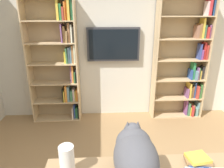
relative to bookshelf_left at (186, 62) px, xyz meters
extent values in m
cube|color=beige|center=(1.24, -0.17, 0.28)|extent=(4.52, 0.06, 2.70)
cube|color=tan|center=(-0.35, 0.02, 0.05)|extent=(0.02, 0.28, 2.24)
cube|color=tan|center=(0.58, 0.02, 0.05)|extent=(0.02, 0.28, 2.24)
cube|color=tan|center=(0.11, -0.11, 0.05)|extent=(0.95, 0.01, 2.24)
cube|color=tan|center=(0.11, 0.02, -1.06)|extent=(0.91, 0.27, 0.02)
cube|color=tan|center=(0.11, 0.02, -0.69)|extent=(0.91, 0.27, 0.02)
cube|color=tan|center=(0.11, 0.02, -0.32)|extent=(0.91, 0.27, 0.02)
cube|color=tan|center=(0.11, 0.02, 0.05)|extent=(0.91, 0.27, 0.02)
cube|color=tan|center=(0.11, 0.02, 0.42)|extent=(0.91, 0.27, 0.02)
cube|color=tan|center=(0.11, 0.02, 0.79)|extent=(0.91, 0.27, 0.02)
cube|color=#719DA5|center=(-0.32, 0.03, -0.91)|extent=(0.02, 0.19, 0.28)
cube|color=#72A59C|center=(-0.29, 0.03, -0.96)|extent=(0.04, 0.24, 0.17)
cube|color=olive|center=(-0.24, 0.02, -0.94)|extent=(0.03, 0.19, 0.21)
cube|color=#BB3232|center=(-0.21, 0.04, -0.94)|extent=(0.03, 0.23, 0.21)
cube|color=gold|center=(-0.17, 0.02, -0.96)|extent=(0.02, 0.23, 0.18)
cube|color=#437550|center=(-0.14, 0.03, -0.92)|extent=(0.03, 0.20, 0.26)
cube|color=#824A88|center=(-0.10, 0.02, -0.90)|extent=(0.03, 0.15, 0.30)
cube|color=#407D3D|center=(-0.32, 0.02, -0.54)|extent=(0.03, 0.23, 0.27)
cube|color=#6FA39E|center=(-0.28, 0.03, -0.59)|extent=(0.03, 0.20, 0.18)
cube|color=#BA3E31|center=(-0.25, 0.04, -0.56)|extent=(0.04, 0.23, 0.24)
cube|color=#34589C|center=(-0.21, 0.03, -0.53)|extent=(0.02, 0.15, 0.30)
cube|color=#91643F|center=(-0.18, 0.03, -0.56)|extent=(0.02, 0.14, 0.23)
cube|color=olive|center=(-0.15, 0.03, -0.57)|extent=(0.03, 0.15, 0.21)
cube|color=gold|center=(-0.11, 0.02, -0.53)|extent=(0.03, 0.22, 0.29)
cube|color=#7C4E82|center=(-0.08, 0.02, -0.59)|extent=(0.03, 0.19, 0.18)
cube|color=#272526|center=(-0.31, 0.03, -0.19)|extent=(0.05, 0.13, 0.24)
cube|color=gold|center=(-0.27, 0.03, -0.23)|extent=(0.02, 0.16, 0.16)
cube|color=#3E833E|center=(-0.24, 0.04, -0.20)|extent=(0.02, 0.15, 0.21)
cube|color=#80537C|center=(-0.21, 0.02, -0.20)|extent=(0.04, 0.24, 0.23)
cube|color=#698CA1|center=(-0.18, 0.04, -0.23)|extent=(0.04, 0.23, 0.17)
cube|color=#2C874D|center=(-0.13, 0.03, -0.15)|extent=(0.04, 0.16, 0.31)
cube|color=#2B4C98|center=(-0.10, 0.03, -0.22)|extent=(0.02, 0.19, 0.18)
cube|color=#B13A2F|center=(-0.32, 0.04, 0.19)|extent=(0.02, 0.18, 0.26)
cube|color=#AD2825|center=(-0.28, 0.04, 0.21)|extent=(0.04, 0.13, 0.30)
cube|color=#7E4189|center=(-0.24, 0.04, 0.15)|extent=(0.03, 0.16, 0.18)
cube|color=#36468C|center=(-0.21, 0.04, 0.20)|extent=(0.03, 0.15, 0.27)
cube|color=#834E7A|center=(-0.32, 0.02, 0.54)|extent=(0.02, 0.19, 0.22)
cube|color=red|center=(-0.28, 0.03, 0.52)|extent=(0.03, 0.18, 0.19)
cube|color=#407050|center=(-0.24, 0.02, 0.54)|extent=(0.03, 0.16, 0.22)
cube|color=yellow|center=(-0.20, 0.02, 0.60)|extent=(0.04, 0.16, 0.33)
cube|color=olive|center=(-0.16, 0.02, 0.55)|extent=(0.04, 0.17, 0.24)
cube|color=#92644C|center=(-0.11, 0.02, 0.54)|extent=(0.04, 0.18, 0.22)
cube|color=#254D8C|center=(-0.32, 0.02, 0.97)|extent=(0.02, 0.19, 0.33)
cube|color=orange|center=(-0.29, 0.02, 0.96)|extent=(0.02, 0.13, 0.32)
cube|color=#C03036|center=(-0.26, 0.03, 0.97)|extent=(0.03, 0.21, 0.33)
cube|color=silver|center=(-0.23, 0.03, 0.91)|extent=(0.03, 0.14, 0.23)
cube|color=tan|center=(1.96, 0.02, 0.01)|extent=(0.02, 0.28, 2.15)
cube|color=tan|center=(2.79, 0.02, 0.01)|extent=(0.02, 0.28, 2.15)
cube|color=tan|center=(2.38, -0.11, 0.01)|extent=(0.86, 0.01, 2.15)
cube|color=tan|center=(2.38, 0.02, -1.06)|extent=(0.81, 0.27, 0.02)
cube|color=tan|center=(2.38, 0.02, -0.70)|extent=(0.81, 0.27, 0.02)
cube|color=tan|center=(2.38, 0.02, -0.35)|extent=(0.81, 0.27, 0.02)
cube|color=tan|center=(2.38, 0.02, 0.01)|extent=(0.81, 0.27, 0.02)
cube|color=tan|center=(2.38, 0.02, 0.37)|extent=(0.81, 0.27, 0.02)
cube|color=tan|center=(2.38, 0.02, 0.72)|extent=(0.81, 0.27, 0.02)
cube|color=black|center=(1.99, 0.04, -0.96)|extent=(0.03, 0.15, 0.17)
cube|color=#35824C|center=(2.03, 0.02, -0.95)|extent=(0.04, 0.14, 0.20)
cube|color=#304C9D|center=(2.06, 0.03, -0.91)|extent=(0.02, 0.17, 0.28)
cube|color=beige|center=(2.09, 0.03, -0.94)|extent=(0.02, 0.24, 0.21)
cube|color=orange|center=(1.99, 0.02, -0.59)|extent=(0.03, 0.17, 0.21)
cube|color=gold|center=(2.03, 0.03, -0.60)|extent=(0.02, 0.14, 0.19)
cube|color=silver|center=(2.06, 0.03, -0.58)|extent=(0.04, 0.13, 0.23)
cube|color=#3C7950|center=(2.10, 0.02, -0.59)|extent=(0.04, 0.17, 0.20)
cube|color=#6894A3|center=(2.15, 0.03, -0.55)|extent=(0.04, 0.18, 0.28)
cube|color=orange|center=(2.19, 0.03, -0.54)|extent=(0.03, 0.22, 0.31)
cube|color=gold|center=(2.22, 0.03, -0.59)|extent=(0.02, 0.24, 0.20)
cube|color=black|center=(2.24, 0.02, -0.57)|extent=(0.02, 0.22, 0.25)
cube|color=black|center=(1.99, 0.04, -0.21)|extent=(0.02, 0.13, 0.24)
cube|color=#366F3D|center=(2.01, 0.03, -0.24)|extent=(0.02, 0.19, 0.20)
cube|color=orange|center=(2.05, 0.04, -0.18)|extent=(0.03, 0.13, 0.31)
cube|color=slate|center=(2.08, 0.02, -0.18)|extent=(0.02, 0.13, 0.32)
cube|color=beige|center=(1.99, 0.04, 0.18)|extent=(0.03, 0.17, 0.32)
cube|color=#9E683E|center=(2.03, 0.04, 0.18)|extent=(0.03, 0.13, 0.31)
cube|color=#5B8FAD|center=(2.06, 0.02, 0.16)|extent=(0.02, 0.16, 0.28)
cube|color=#718FAC|center=(2.09, 0.02, 0.15)|extent=(0.04, 0.14, 0.27)
cube|color=#3D7144|center=(2.13, 0.03, 0.15)|extent=(0.03, 0.20, 0.26)
cube|color=gold|center=(2.16, 0.02, 0.12)|extent=(0.03, 0.12, 0.21)
cube|color=#28261F|center=(1.99, 0.04, 0.50)|extent=(0.02, 0.15, 0.26)
cube|color=beige|center=(2.02, 0.02, 0.52)|extent=(0.03, 0.19, 0.29)
cube|color=#996742|center=(2.06, 0.03, 0.53)|extent=(0.04, 0.14, 0.31)
cube|color=olive|center=(2.10, 0.04, 0.47)|extent=(0.04, 0.17, 0.19)
cube|color=olive|center=(2.15, 0.03, 0.51)|extent=(0.04, 0.13, 0.26)
cube|color=#80548C|center=(2.18, 0.02, 0.53)|extent=(0.03, 0.22, 0.30)
cube|color=#2B724A|center=(2.00, 0.02, 0.89)|extent=(0.04, 0.19, 0.32)
cube|color=yellow|center=(2.04, 0.02, 0.89)|extent=(0.04, 0.23, 0.31)
cube|color=orange|center=(2.07, 0.03, 0.89)|extent=(0.03, 0.16, 0.32)
cube|color=orange|center=(2.10, 0.03, 0.87)|extent=(0.02, 0.22, 0.28)
cube|color=#AB3D31|center=(2.13, 0.04, 0.83)|extent=(0.03, 0.22, 0.20)
cube|color=#2E7F41|center=(2.17, 0.04, 0.86)|extent=(0.03, 0.16, 0.25)
cube|color=yellow|center=(2.22, 0.02, 0.89)|extent=(0.04, 0.19, 0.31)
cube|color=#333338|center=(1.32, -0.09, 0.32)|extent=(0.93, 0.06, 0.59)
cube|color=black|center=(1.32, -0.05, 0.32)|extent=(0.86, 0.01, 0.52)
ellipsoid|color=#4C4C51|center=(1.30, 2.33, -0.14)|extent=(0.32, 0.52, 0.32)
ellipsoid|color=#4C4C51|center=(1.30, 2.21, -0.10)|extent=(0.27, 0.29, 0.24)
sphere|color=#4C4C51|center=(1.30, 2.15, -0.04)|extent=(0.14, 0.14, 0.14)
cone|color=#4C4C51|center=(1.26, 2.15, 0.01)|extent=(0.07, 0.07, 0.08)
cone|color=#4C4C51|center=(1.34, 2.15, 0.01)|extent=(0.07, 0.07, 0.08)
cone|color=beige|center=(1.26, 2.16, 0.01)|extent=(0.04, 0.04, 0.06)
cone|color=beige|center=(1.34, 2.16, 0.01)|extent=(0.04, 0.04, 0.06)
cylinder|color=white|center=(1.80, 2.28, -0.18)|extent=(0.11, 0.11, 0.24)
cube|color=#2D4C93|center=(0.78, 2.24, -0.29)|extent=(0.17, 0.13, 0.03)
cube|color=#996B42|center=(0.78, 2.24, -0.26)|extent=(0.21, 0.13, 0.02)
cube|color=gold|center=(0.78, 2.24, -0.24)|extent=(0.18, 0.16, 0.02)
camera|label=1|loc=(1.53, 3.49, 0.83)|focal=32.06mm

